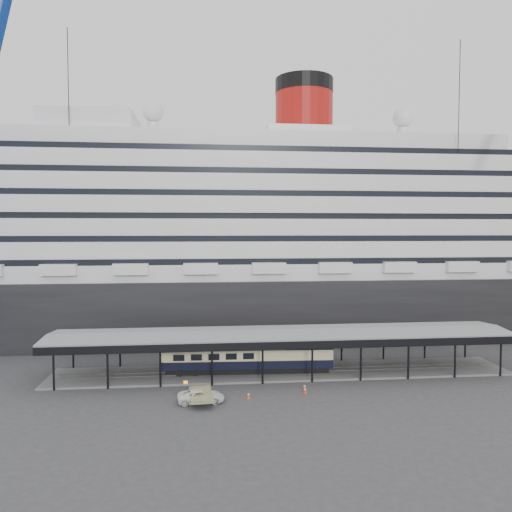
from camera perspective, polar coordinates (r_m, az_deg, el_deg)
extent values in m
plane|color=#343436|center=(58.55, 3.77, -14.54)|extent=(200.00, 200.00, 0.00)
cube|color=black|center=(88.45, 0.28, -5.21)|extent=(130.00, 30.00, 10.00)
cylinder|color=#9E110C|center=(90.93, 5.50, 15.54)|extent=(10.00, 10.00, 9.00)
cylinder|color=black|center=(92.22, 5.51, 18.73)|extent=(10.10, 10.10, 2.50)
sphere|color=silver|center=(89.72, -11.68, 15.86)|extent=(3.60, 3.60, 3.60)
sphere|color=silver|center=(96.09, 16.45, 14.93)|extent=(3.60, 3.60, 3.60)
cube|color=slate|center=(63.24, 2.99, -13.08)|extent=(56.00, 8.00, 0.24)
cube|color=slate|center=(62.51, 3.09, -13.12)|extent=(54.00, 0.08, 0.10)
cube|color=slate|center=(63.88, 2.89, -12.77)|extent=(54.00, 0.08, 0.10)
cube|color=black|center=(57.85, 3.70, -10.18)|extent=(56.00, 0.18, 0.90)
cube|color=black|center=(66.54, 2.39, -8.43)|extent=(56.00, 0.18, 0.90)
cube|color=slate|center=(62.03, 3.00, -8.59)|extent=(56.00, 9.00, 0.24)
cylinder|color=black|center=(79.51, -20.46, 7.12)|extent=(0.12, 0.12, 47.21)
cylinder|color=black|center=(85.31, 22.01, 6.79)|extent=(0.12, 0.12, 47.21)
imported|color=white|center=(53.16, -6.30, -15.64)|extent=(4.91, 2.53, 1.33)
cube|color=black|center=(62.62, -0.97, -12.82)|extent=(19.79, 3.09, 0.66)
cube|color=black|center=(62.40, -0.97, -12.07)|extent=(20.75, 3.51, 1.03)
cube|color=beige|center=(62.11, -0.97, -11.07)|extent=(20.75, 3.55, 1.22)
cube|color=black|center=(61.92, -0.97, -10.35)|extent=(20.75, 3.51, 0.38)
cube|color=#DF590C|center=(54.29, -0.86, -15.94)|extent=(0.44, 0.44, 0.03)
cone|color=#DF590C|center=(54.19, -0.86, -15.60)|extent=(0.37, 0.37, 0.66)
cylinder|color=white|center=(54.17, -0.86, -15.54)|extent=(0.21, 0.21, 0.13)
cube|color=red|center=(57.07, 5.57, -15.00)|extent=(0.47, 0.47, 0.03)
cone|color=red|center=(56.96, 5.57, -14.65)|extent=(0.40, 0.40, 0.71)
cylinder|color=white|center=(56.93, 5.57, -14.59)|extent=(0.23, 0.23, 0.14)
cube|color=#D7410B|center=(56.10, 5.64, -15.32)|extent=(0.45, 0.45, 0.03)
cone|color=#D7410B|center=(55.98, 5.64, -14.97)|extent=(0.38, 0.38, 0.72)
cylinder|color=white|center=(55.96, 5.64, -14.90)|extent=(0.23, 0.23, 0.14)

